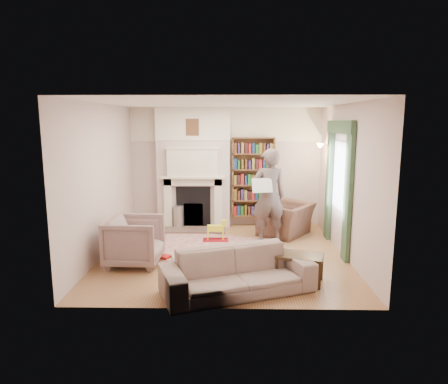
{
  "coord_description": "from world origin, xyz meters",
  "views": [
    {
      "loc": [
        0.15,
        -7.25,
        2.48
      ],
      "look_at": [
        0.0,
        0.25,
        1.15
      ],
      "focal_mm": 32.0,
      "sensor_mm": 36.0,
      "label": 1
    }
  ],
  "objects_px": {
    "armchair_reading": "(286,219)",
    "sofa": "(237,272)",
    "armchair_left": "(135,241)",
    "bookcase": "(253,177)",
    "man_reading": "(269,196)",
    "rocking_horse": "(215,231)",
    "coffee_table": "(299,268)",
    "paraffin_heater": "(179,217)"
  },
  "relations": [
    {
      "from": "bookcase",
      "to": "paraffin_heater",
      "type": "bearing_deg",
      "value": -168.84
    },
    {
      "from": "bookcase",
      "to": "coffee_table",
      "type": "relative_size",
      "value": 2.64
    },
    {
      "from": "sofa",
      "to": "rocking_horse",
      "type": "height_order",
      "value": "sofa"
    },
    {
      "from": "armchair_reading",
      "to": "armchair_left",
      "type": "distance_m",
      "value": 3.47
    },
    {
      "from": "armchair_reading",
      "to": "coffee_table",
      "type": "distance_m",
      "value": 2.66
    },
    {
      "from": "bookcase",
      "to": "armchair_left",
      "type": "height_order",
      "value": "bookcase"
    },
    {
      "from": "coffee_table",
      "to": "paraffin_heater",
      "type": "distance_m",
      "value": 3.86
    },
    {
      "from": "armchair_reading",
      "to": "paraffin_heater",
      "type": "xyz_separation_m",
      "value": [
        -2.44,
        0.45,
        -0.08
      ]
    },
    {
      "from": "bookcase",
      "to": "armchair_reading",
      "type": "distance_m",
      "value": 1.34
    },
    {
      "from": "bookcase",
      "to": "rocking_horse",
      "type": "relative_size",
      "value": 3.52
    },
    {
      "from": "armchair_reading",
      "to": "armchair_left",
      "type": "height_order",
      "value": "armchair_left"
    },
    {
      "from": "bookcase",
      "to": "coffee_table",
      "type": "bearing_deg",
      "value": -80.8
    },
    {
      "from": "armchair_left",
      "to": "rocking_horse",
      "type": "distance_m",
      "value": 1.95
    },
    {
      "from": "coffee_table",
      "to": "paraffin_heater",
      "type": "relative_size",
      "value": 1.27
    },
    {
      "from": "bookcase",
      "to": "sofa",
      "type": "xyz_separation_m",
      "value": [
        -0.41,
        -3.84,
        -0.85
      ]
    },
    {
      "from": "armchair_reading",
      "to": "rocking_horse",
      "type": "height_order",
      "value": "armchair_reading"
    },
    {
      "from": "bookcase",
      "to": "armchair_reading",
      "type": "relative_size",
      "value": 1.7
    },
    {
      "from": "bookcase",
      "to": "sofa",
      "type": "distance_m",
      "value": 3.96
    },
    {
      "from": "man_reading",
      "to": "rocking_horse",
      "type": "xyz_separation_m",
      "value": [
        -1.09,
        0.07,
        -0.74
      ]
    },
    {
      "from": "rocking_horse",
      "to": "bookcase",
      "type": "bearing_deg",
      "value": 55.21
    },
    {
      "from": "armchair_reading",
      "to": "sofa",
      "type": "distance_m",
      "value": 3.25
    },
    {
      "from": "armchair_reading",
      "to": "sofa",
      "type": "height_order",
      "value": "armchair_reading"
    },
    {
      "from": "armchair_reading",
      "to": "sofa",
      "type": "xyz_separation_m",
      "value": [
        -1.11,
        -3.05,
        -0.03
      ]
    },
    {
      "from": "sofa",
      "to": "paraffin_heater",
      "type": "bearing_deg",
      "value": 90.06
    },
    {
      "from": "bookcase",
      "to": "man_reading",
      "type": "relative_size",
      "value": 0.95
    },
    {
      "from": "sofa",
      "to": "paraffin_heater",
      "type": "xyz_separation_m",
      "value": [
        -1.32,
        3.5,
        -0.05
      ]
    },
    {
      "from": "bookcase",
      "to": "man_reading",
      "type": "distance_m",
      "value": 1.42
    },
    {
      "from": "sofa",
      "to": "coffee_table",
      "type": "height_order",
      "value": "sofa"
    },
    {
      "from": "armchair_left",
      "to": "man_reading",
      "type": "height_order",
      "value": "man_reading"
    },
    {
      "from": "bookcase",
      "to": "paraffin_heater",
      "type": "height_order",
      "value": "bookcase"
    },
    {
      "from": "armchair_reading",
      "to": "paraffin_heater",
      "type": "height_order",
      "value": "armchair_reading"
    },
    {
      "from": "bookcase",
      "to": "man_reading",
      "type": "bearing_deg",
      "value": -79.84
    },
    {
      "from": "armchair_left",
      "to": "sofa",
      "type": "xyz_separation_m",
      "value": [
        1.78,
        -1.14,
        -0.1
      ]
    },
    {
      "from": "armchair_left",
      "to": "coffee_table",
      "type": "distance_m",
      "value": 2.86
    },
    {
      "from": "sofa",
      "to": "rocking_horse",
      "type": "relative_size",
      "value": 4.17
    },
    {
      "from": "armchair_left",
      "to": "paraffin_heater",
      "type": "height_order",
      "value": "armchair_left"
    },
    {
      "from": "bookcase",
      "to": "rocking_horse",
      "type": "bearing_deg",
      "value": -122.58
    },
    {
      "from": "coffee_table",
      "to": "rocking_horse",
      "type": "height_order",
      "value": "rocking_horse"
    },
    {
      "from": "armchair_left",
      "to": "sofa",
      "type": "distance_m",
      "value": 2.12
    },
    {
      "from": "rocking_horse",
      "to": "armchair_reading",
      "type": "bearing_deg",
      "value": 16.65
    },
    {
      "from": "armchair_reading",
      "to": "rocking_horse",
      "type": "distance_m",
      "value": 1.63
    },
    {
      "from": "armchair_reading",
      "to": "paraffin_heater",
      "type": "bearing_deg",
      "value": -63.38
    }
  ]
}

